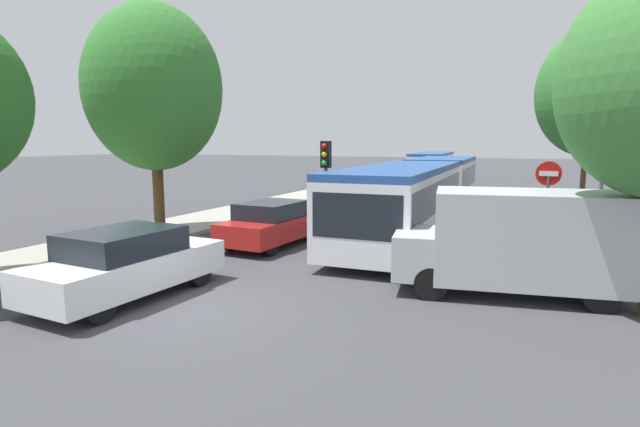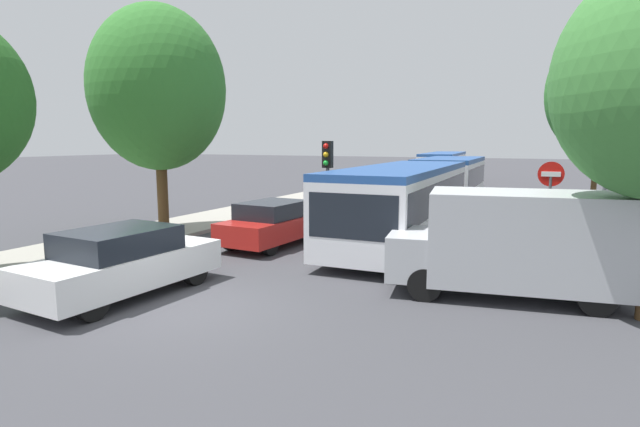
% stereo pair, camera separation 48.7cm
% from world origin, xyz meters
% --- Properties ---
extents(ground_plane, '(200.00, 200.00, 0.00)m').
position_xyz_m(ground_plane, '(0.00, 0.00, 0.00)').
color(ground_plane, '#3D3D42').
extents(kerb_strip_left, '(3.20, 44.04, 0.14)m').
position_xyz_m(kerb_strip_left, '(-6.56, 17.02, 0.07)').
color(kerb_strip_left, '#9E998E').
rests_on(kerb_strip_left, ground).
extents(articulated_bus, '(3.11, 17.44, 2.58)m').
position_xyz_m(articulated_bus, '(2.03, 11.95, 1.49)').
color(articulated_bus, silver).
rests_on(articulated_bus, ground).
extents(city_bus_rear, '(3.46, 11.65, 2.47)m').
position_xyz_m(city_bus_rear, '(-1.83, 34.04, 1.43)').
color(city_bus_rear, silver).
rests_on(city_bus_rear, ground).
extents(queued_car_white, '(2.12, 4.46, 1.51)m').
position_xyz_m(queued_car_white, '(-1.83, 0.06, 0.77)').
color(queued_car_white, white).
rests_on(queued_car_white, ground).
extents(queued_car_red, '(2.03, 4.27, 1.45)m').
position_xyz_m(queued_car_red, '(-1.61, 6.18, 0.73)').
color(queued_car_red, '#B21E19').
rests_on(queued_car_red, ground).
extents(queued_car_tan, '(2.10, 4.41, 1.49)m').
position_xyz_m(queued_car_tan, '(-1.71, 12.60, 0.76)').
color(queued_car_tan, tan).
rests_on(queued_car_tan, ground).
extents(queued_car_blue, '(1.96, 4.12, 1.40)m').
position_xyz_m(queued_car_blue, '(-2.02, 18.32, 0.71)').
color(queued_car_blue, '#284799').
rests_on(queued_car_blue, ground).
extents(white_van, '(5.25, 2.73, 2.31)m').
position_xyz_m(white_van, '(5.96, 3.68, 1.24)').
color(white_van, '#B7BABF').
rests_on(white_van, ground).
extents(traffic_light, '(0.32, 0.36, 3.40)m').
position_xyz_m(traffic_light, '(-0.34, 7.63, 2.50)').
color(traffic_light, '#56595E').
rests_on(traffic_light, ground).
extents(no_entry_sign, '(0.70, 0.08, 2.82)m').
position_xyz_m(no_entry_sign, '(6.52, 7.80, 1.88)').
color(no_entry_sign, '#56595E').
rests_on(no_entry_sign, ground).
extents(direction_sign_post, '(0.10, 1.40, 3.60)m').
position_xyz_m(direction_sign_post, '(7.87, 7.83, 2.55)').
color(direction_sign_post, '#56595E').
rests_on(direction_sign_post, ground).
extents(tree_left_mid, '(4.68, 4.68, 8.05)m').
position_xyz_m(tree_left_mid, '(-6.08, 5.94, 5.20)').
color(tree_left_mid, '#51381E').
rests_on(tree_left_mid, ground).
extents(tree_right_mid, '(3.30, 3.30, 6.26)m').
position_xyz_m(tree_right_mid, '(8.82, 11.35, 4.20)').
color(tree_right_mid, '#51381E').
rests_on(tree_right_mid, ground).
extents(tree_right_far, '(5.11, 5.11, 8.91)m').
position_xyz_m(tree_right_far, '(8.38, 20.82, 5.62)').
color(tree_right_far, '#51381E').
rests_on(tree_right_far, ground).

